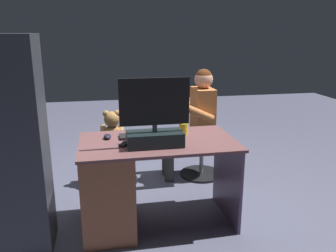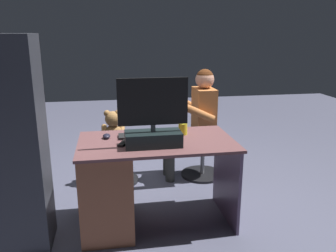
% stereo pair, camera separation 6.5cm
% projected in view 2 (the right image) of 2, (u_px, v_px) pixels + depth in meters
% --- Properties ---
extents(ground_plane, '(10.00, 10.00, 0.00)m').
position_uv_depth(ground_plane, '(151.00, 198.00, 3.35)').
color(ground_plane, '#515369').
extents(desk, '(1.23, 0.71, 0.72)m').
position_uv_depth(desk, '(118.00, 182.00, 2.78)').
color(desk, brown).
rests_on(desk, ground_plane).
extents(monitor, '(0.52, 0.20, 0.52)m').
position_uv_depth(monitor, '(153.00, 126.00, 2.58)').
color(monitor, black).
rests_on(monitor, desk).
extents(keyboard, '(0.42, 0.14, 0.02)m').
position_uv_depth(keyboard, '(144.00, 135.00, 2.84)').
color(keyboard, black).
rests_on(keyboard, desk).
extents(computer_mouse, '(0.06, 0.10, 0.04)m').
position_uv_depth(computer_mouse, '(107.00, 136.00, 2.80)').
color(computer_mouse, black).
rests_on(computer_mouse, desk).
extents(cup, '(0.07, 0.07, 0.10)m').
position_uv_depth(cup, '(183.00, 129.00, 2.89)').
color(cup, yellow).
rests_on(cup, desk).
extents(tv_remote, '(0.10, 0.16, 0.02)m').
position_uv_depth(tv_remote, '(123.00, 143.00, 2.65)').
color(tv_remote, black).
rests_on(tv_remote, desk).
extents(office_chair_teddy, '(0.49, 0.49, 0.43)m').
position_uv_depth(office_chair_teddy, '(115.00, 161.00, 3.66)').
color(office_chair_teddy, black).
rests_on(office_chair_teddy, ground_plane).
extents(teddy_bear, '(0.24, 0.25, 0.35)m').
position_uv_depth(teddy_bear, '(113.00, 128.00, 3.57)').
color(teddy_bear, '#9F7240').
rests_on(teddy_bear, office_chair_teddy).
extents(visitor_chair, '(0.47, 0.47, 0.43)m').
position_uv_depth(visitor_chair, '(203.00, 155.00, 3.81)').
color(visitor_chair, black).
rests_on(visitor_chair, ground_plane).
extents(person, '(0.53, 0.47, 1.18)m').
position_uv_depth(person, '(196.00, 116.00, 3.67)').
color(person, '#C4743B').
rests_on(person, ground_plane).
extents(equipment_rack, '(0.44, 0.36, 1.55)m').
position_uv_depth(equipment_rack, '(12.00, 147.00, 2.43)').
color(equipment_rack, '#2D2E35').
rests_on(equipment_rack, ground_plane).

